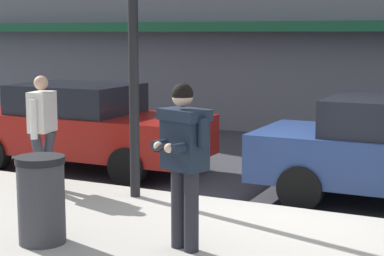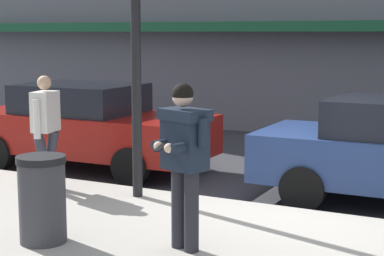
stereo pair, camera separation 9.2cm
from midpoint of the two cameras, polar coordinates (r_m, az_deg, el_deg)
The scene contains 6 objects.
ground_plane at distance 8.95m, azimuth 10.02°, elevation -7.62°, with size 80.00×80.00×0.00m, color #333338.
curb_paint_line at distance 8.78m, azimuth 16.44°, elevation -8.13°, with size 28.00×0.12×0.01m, color silver.
parked_sedan_near at distance 11.79m, azimuth -9.85°, elevation 0.21°, with size 4.53×1.99×1.54m.
man_texting_on_phone at distance 6.78m, azimuth -1.12°, elevation -1.82°, with size 0.62×0.65×1.81m.
pedestrian_in_light_coat at distance 9.78m, azimuth -13.42°, elevation 0.28°, with size 0.38×0.59×1.70m.
trash_bin at distance 7.34m, azimuth -13.60°, elevation -6.20°, with size 0.55×0.55×0.98m.
Camera 1 is at (2.34, -8.29, 2.47)m, focal length 60.00 mm.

